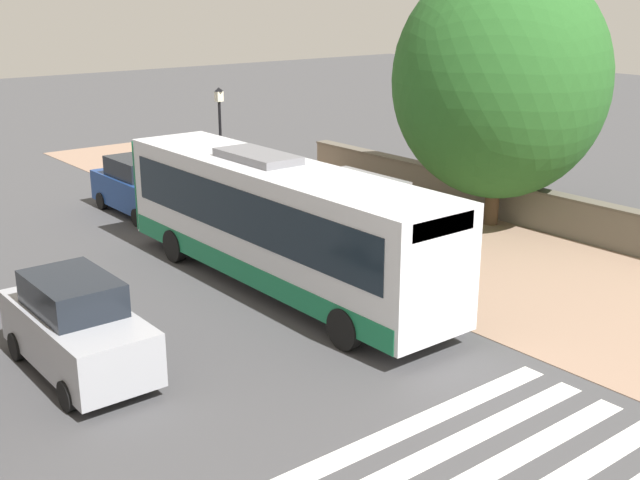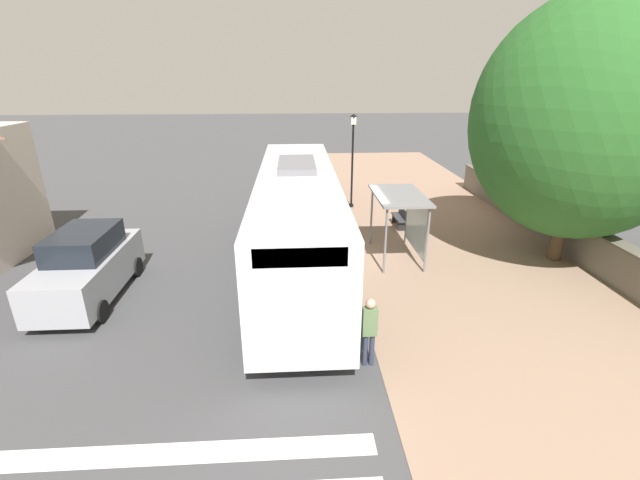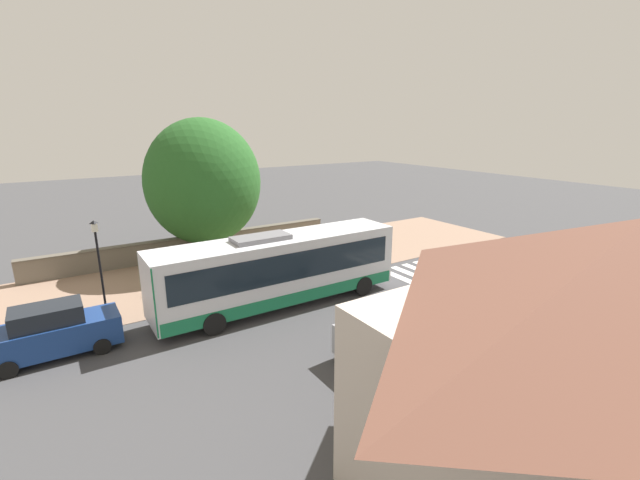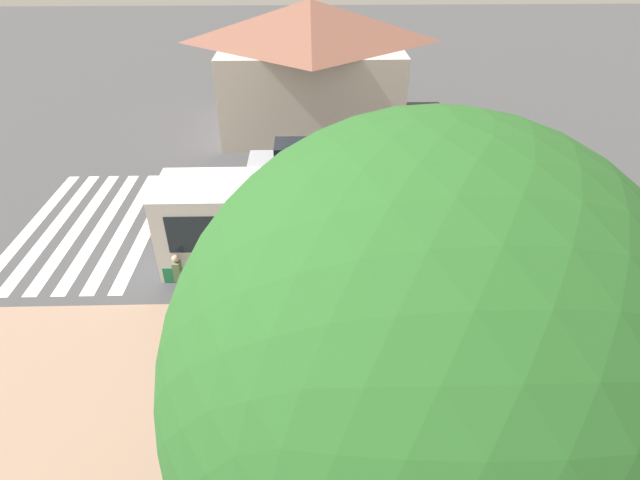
% 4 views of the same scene
% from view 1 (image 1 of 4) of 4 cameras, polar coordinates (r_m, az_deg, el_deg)
% --- Properties ---
extents(ground_plane, '(120.00, 120.00, 0.00)m').
position_cam_1_polar(ground_plane, '(24.31, -0.90, -1.69)').
color(ground_plane, '#424244').
rests_on(ground_plane, ground).
extents(sidewalk_plaza, '(9.00, 44.00, 0.02)m').
position_cam_1_polar(sidewalk_plaza, '(27.16, 6.63, 0.27)').
color(sidewalk_plaza, '#937560').
rests_on(sidewalk_plaza, ground).
extents(stone_wall, '(0.60, 20.00, 1.39)m').
position_cam_1_polar(stone_wall, '(29.89, 12.19, 2.96)').
color(stone_wall, '#6B6356').
rests_on(stone_wall, ground).
extents(bus, '(2.65, 12.15, 3.67)m').
position_cam_1_polar(bus, '(21.90, -3.06, 1.34)').
color(bus, silver).
rests_on(bus, ground).
extents(bus_shelter, '(1.73, 3.05, 2.45)m').
position_cam_1_polar(bus_shelter, '(24.82, 2.91, 3.60)').
color(bus_shelter, slate).
rests_on(bus_shelter, ground).
extents(pedestrian, '(0.34, 0.24, 1.78)m').
position_cam_1_polar(pedestrian, '(19.39, 10.15, -3.70)').
color(pedestrian, '#2D3347').
rests_on(pedestrian, ground).
extents(bench, '(0.40, 1.42, 0.88)m').
position_cam_1_polar(bench, '(28.22, -0.45, 2.01)').
color(bench, '#333338').
rests_on(bench, ground).
extents(street_lamp_near, '(0.28, 0.28, 4.66)m').
position_cam_1_polar(street_lamp_near, '(29.23, -7.08, 7.00)').
color(street_lamp_near, black).
rests_on(street_lamp_near, ground).
extents(shade_tree, '(7.27, 7.27, 9.04)m').
position_cam_1_polar(shade_tree, '(28.06, 12.68, 11.02)').
color(shade_tree, brown).
rests_on(shade_tree, ground).
extents(parked_car_behind_bus, '(1.82, 4.60, 2.07)m').
position_cam_1_polar(parked_car_behind_bus, '(30.28, -12.83, 3.67)').
color(parked_car_behind_bus, navy).
rests_on(parked_car_behind_bus, ground).
extents(parked_car_far_lane, '(1.94, 4.51, 2.14)m').
position_cam_1_polar(parked_car_far_lane, '(18.02, -16.90, -5.97)').
color(parked_car_far_lane, '#9EA0A8').
rests_on(parked_car_far_lane, ground).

